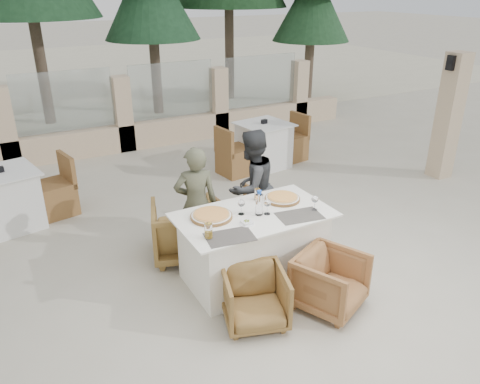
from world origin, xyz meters
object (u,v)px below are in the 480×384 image
water_bottle (259,203)px  diner_left (196,204)px  armchair_far_right (238,213)px  armchair_near_right (330,282)px  wine_glass_centre (241,206)px  bg_table_a (6,200)px  pizza_left (211,215)px  bg_table_b (264,145)px  diner_right (251,187)px  armchair_near_left (255,298)px  wine_glass_near (267,206)px  beer_glass_right (257,194)px  wine_glass_corner (315,202)px  pizza_right (282,198)px  armchair_far_left (184,230)px  olive_dish (247,222)px  dining_table (253,246)px  beer_glass_left (208,231)px

water_bottle → diner_left: 0.86m
armchair_far_right → diner_left: (-0.67, -0.26, 0.39)m
armchair_far_right → armchair_near_right: 1.75m
wine_glass_centre → bg_table_a: 3.28m
pizza_left → bg_table_b: pizza_left is taller
diner_right → wine_glass_centre: bearing=34.1°
armchair_near_right → bg_table_a: bearing=103.7°
armchair_near_left → bg_table_a: bearing=137.8°
wine_glass_near → armchair_far_right: size_ratio=0.30×
beer_glass_right → wine_glass_corner: bearing=-51.9°
armchair_near_right → bg_table_a: bg_table_a is taller
pizza_right → water_bottle: (-0.40, -0.18, 0.11)m
water_bottle → armchair_near_right: 1.04m
wine_glass_centre → armchair_far_left: size_ratio=0.25×
olive_dish → diner_left: bearing=101.1°
pizza_right → water_bottle: bearing=-156.0°
water_bottle → diner_right: bearing=65.5°
pizza_left → armchair_far_left: 0.80m
diner_right → bg_table_a: size_ratio=0.86×
wine_glass_centre → armchair_far_left: wine_glass_centre is taller
dining_table → armchair_far_left: 0.92m
armchair_far_left → bg_table_a: (-1.74, 1.75, 0.06)m
armchair_far_right → diner_right: 0.49m
diner_left → diner_right: (0.73, 0.03, 0.04)m
pizza_left → water_bottle: bearing=-20.1°
beer_glass_right → armchair_near_right: bearing=-79.3°
armchair_far_left → diner_left: (0.14, -0.08, 0.34)m
armchair_far_right → armchair_near_right: (0.08, -1.75, 0.01)m
dining_table → diner_right: 0.89m
beer_glass_right → diner_right: diner_right is taller
pizza_left → beer_glass_left: 0.41m
pizza_left → armchair_far_left: bearing=95.3°
pizza_left → wine_glass_centre: bearing=-13.7°
pizza_right → armchair_near_left: bearing=-135.5°
beer_glass_right → diner_left: size_ratio=0.09×
pizza_right → bg_table_a: bearing=138.1°
water_bottle → armchair_near_left: 0.96m
diner_left → bg_table_b: 3.09m
armchair_far_right → armchair_near_right: armchair_near_right is taller
wine_glass_near → bg_table_b: bearing=59.3°
olive_dish → bg_table_b: 3.66m
dining_table → diner_left: size_ratio=1.19×
bg_table_a → beer_glass_right: bearing=-54.4°
dining_table → olive_dish: olive_dish is taller
wine_glass_centre → diner_left: diner_left is taller
armchair_near_right → diner_right: (-0.02, 1.52, 0.42)m
wine_glass_centre → armchair_far_left: bearing=116.7°
armchair_far_left → beer_glass_right: bearing=162.4°
olive_dish → armchair_near_right: bearing=-47.3°
beer_glass_left → wine_glass_near: bearing=12.4°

